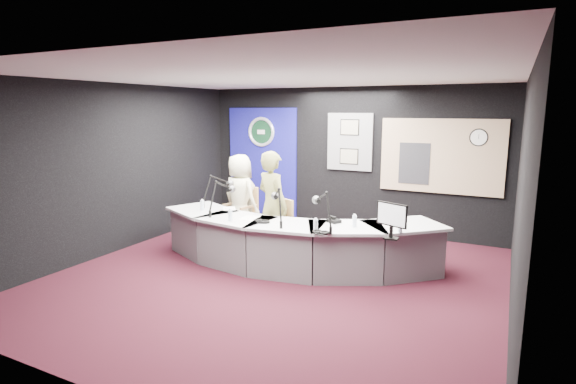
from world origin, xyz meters
The scene contains 33 objects.
ground centered at (0.00, 0.00, 0.00)m, with size 6.00×6.00×0.00m, color black.
ceiling centered at (0.00, 0.00, 2.80)m, with size 6.00×6.00×0.02m, color silver.
wall_back centered at (0.00, 3.00, 1.40)m, with size 6.00×0.02×2.80m, color black.
wall_front centered at (0.00, -3.00, 1.40)m, with size 6.00×0.02×2.80m, color black.
wall_left centered at (-3.00, 0.00, 1.40)m, with size 0.02×6.00×2.80m, color black.
wall_right centered at (3.00, 0.00, 1.40)m, with size 0.02×6.00×2.80m, color black.
broadcast_desk centered at (-0.05, 0.55, 0.38)m, with size 4.50×1.90×0.75m, color #B8BABD, non-canonical shape.
backdrop_panel centered at (-1.90, 2.97, 1.25)m, with size 1.60×0.05×2.30m, color navy.
agency_seal centered at (-1.90, 2.93, 1.90)m, with size 0.63×0.63×0.07m, color silver.
seal_center centered at (-1.90, 2.94, 1.90)m, with size 0.48×0.48×0.01m, color #0E321C.
pinboard centered at (0.05, 2.97, 1.75)m, with size 0.90×0.04×1.10m, color slate.
framed_photo_upper centered at (0.05, 2.94, 2.03)m, with size 0.34×0.02×0.27m, color gray.
framed_photo_lower centered at (0.05, 2.94, 1.47)m, with size 0.34×0.02×0.27m, color gray.
booth_window_frame centered at (1.75, 2.97, 1.55)m, with size 2.12×0.06×1.32m, color tan.
booth_glow centered at (1.75, 2.96, 1.55)m, with size 2.00×0.02×1.20m, color #FFDCA1.
equipment_rack centered at (1.30, 2.94, 1.40)m, with size 0.55×0.02×0.75m, color black.
wall_clock centered at (2.35, 2.94, 1.90)m, with size 0.28×0.28×0.01m, color white.
armchair_left centered at (-1.53, 1.48, 0.44)m, with size 0.49×0.49×0.88m, color #A47C4B, non-canonical shape.
armchair_right centered at (-0.45, 0.75, 0.52)m, with size 0.59×0.59×1.04m, color #A47C4B, non-canonical shape.
draped_jacket centered at (-1.61, 1.72, 0.62)m, with size 0.50×0.10×0.70m, color #666356.
person_man centered at (-1.53, 1.48, 0.79)m, with size 0.77×0.50×1.57m, color beige.
person_woman centered at (-0.45, 0.75, 0.87)m, with size 0.63×0.42×1.74m, color olive.
computer_monitor centered at (1.59, 0.14, 1.07)m, with size 0.47×0.03×0.32m, color black.
desk_phone centered at (0.64, 0.61, 0.78)m, with size 0.18×0.14×0.05m, color black.
headphones_near centered at (0.70, -0.02, 0.77)m, with size 0.21×0.21×0.04m, color black.
headphones_far centered at (-0.29, 0.14, 0.77)m, with size 0.20×0.20×0.03m, color black.
paper_stack centered at (-1.24, 0.70, 0.75)m, with size 0.20×0.29×0.00m, color white.
notepad centered at (-0.60, 0.30, 0.75)m, with size 0.23×0.32×0.00m, color white.
boom_mic_a centered at (-1.58, 0.84, 1.05)m, with size 0.26×0.72×0.60m, color black, non-canonical shape.
boom_mic_b centered at (-1.16, 0.37, 1.05)m, with size 0.16×0.74×0.60m, color black, non-canonical shape.
boom_mic_c centered at (-0.07, 0.22, 1.05)m, with size 0.48×0.62×0.60m, color black, non-canonical shape.
boom_mic_d centered at (0.62, 0.24, 1.05)m, with size 0.53×0.59×0.60m, color black, non-canonical shape.
water_bottles centered at (0.03, 0.26, 0.84)m, with size 3.26×0.56×0.18m, color silver, non-canonical shape.
Camera 1 is at (2.88, -5.35, 2.37)m, focal length 28.00 mm.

